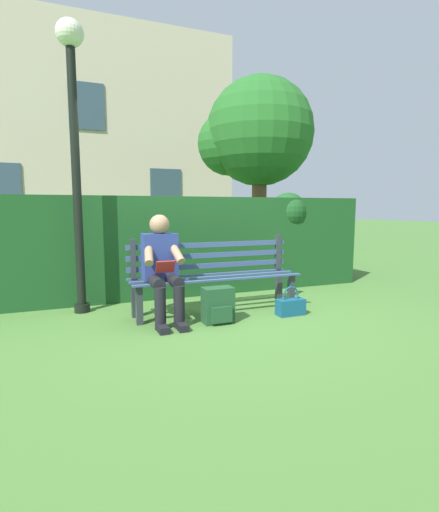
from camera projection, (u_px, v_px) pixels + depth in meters
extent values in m
plane|color=#477533|center=(216.00, 312.00, 4.60)|extent=(60.00, 60.00, 0.00)
cube|color=#2D3338|center=(291.00, 291.00, 4.78)|extent=(0.07, 0.07, 0.42)
cube|color=#2D3338|center=(139.00, 305.00, 4.09)|extent=(0.07, 0.07, 0.42)
cube|color=#2D3338|center=(279.00, 287.00, 5.05)|extent=(0.07, 0.07, 0.42)
cube|color=#2D3338|center=(135.00, 299.00, 4.36)|extent=(0.07, 0.07, 0.42)
cube|color=#384C7A|center=(211.00, 274.00, 4.73)|extent=(2.05, 0.06, 0.02)
cube|color=#384C7A|center=(216.00, 277.00, 4.54)|extent=(2.05, 0.06, 0.02)
cube|color=#384C7A|center=(223.00, 280.00, 4.36)|extent=(2.05, 0.06, 0.02)
cube|color=#2D3338|center=(278.00, 252.00, 5.03)|extent=(0.06, 0.06, 0.45)
cube|color=#2D3338|center=(133.00, 259.00, 4.34)|extent=(0.06, 0.06, 0.45)
cube|color=#384C7A|center=(211.00, 266.00, 4.70)|extent=(2.05, 0.02, 0.06)
cube|color=#384C7A|center=(211.00, 255.00, 4.69)|extent=(2.05, 0.02, 0.06)
cube|color=#384C7A|center=(211.00, 245.00, 4.67)|extent=(2.05, 0.02, 0.06)
cube|color=navy|center=(160.00, 257.00, 4.28)|extent=(0.38, 0.22, 0.52)
sphere|color=#A57A5B|center=(159.00, 225.00, 4.22)|extent=(0.22, 0.22, 0.22)
cylinder|color=black|center=(174.00, 280.00, 4.15)|extent=(0.13, 0.42, 0.13)
cylinder|color=black|center=(155.00, 282.00, 4.08)|extent=(0.13, 0.42, 0.13)
cylinder|color=black|center=(179.00, 307.00, 3.99)|extent=(0.12, 0.12, 0.44)
cylinder|color=black|center=(160.00, 308.00, 3.92)|extent=(0.12, 0.12, 0.44)
cube|color=black|center=(182.00, 326.00, 3.94)|extent=(0.10, 0.24, 0.07)
cube|color=black|center=(162.00, 328.00, 3.87)|extent=(0.10, 0.24, 0.07)
cylinder|color=#A57A5B|center=(176.00, 252.00, 4.20)|extent=(0.14, 0.32, 0.26)
cylinder|color=#A57A5B|center=(149.00, 253.00, 4.09)|extent=(0.14, 0.32, 0.26)
cube|color=#B22626|center=(165.00, 267.00, 4.05)|extent=(0.20, 0.07, 0.13)
cube|color=#19471E|center=(183.00, 245.00, 5.59)|extent=(5.69, 0.65, 1.40)
sphere|color=#19471E|center=(288.00, 211.00, 6.07)|extent=(0.59, 0.59, 0.59)
sphere|color=#19471E|center=(78.00, 217.00, 5.08)|extent=(0.52, 0.52, 0.52)
cylinder|color=brown|center=(259.00, 216.00, 7.78)|extent=(0.30, 0.30, 2.16)
sphere|color=#236023|center=(260.00, 132.00, 7.58)|extent=(2.11, 2.11, 2.11)
sphere|color=#236023|center=(229.00, 144.00, 7.70)|extent=(1.27, 1.27, 1.27)
cube|color=#BCAD93|center=(85.00, 144.00, 11.46)|extent=(8.34, 2.85, 6.28)
cube|color=#334756|center=(166.00, 190.00, 11.06)|extent=(0.90, 0.04, 1.20)
cube|color=#334756|center=(2.00, 187.00, 9.53)|extent=(0.90, 0.04, 1.20)
cube|color=#334756|center=(87.00, 106.00, 10.03)|extent=(0.90, 0.04, 1.20)
cube|color=#1E4728|center=(218.00, 305.00, 4.16)|extent=(0.33, 0.20, 0.39)
cube|color=#1E4728|center=(222.00, 315.00, 4.06)|extent=(0.23, 0.04, 0.17)
cylinder|color=#1E4728|center=(222.00, 300.00, 4.30)|extent=(0.04, 0.04, 0.23)
cylinder|color=#1E4728|center=(206.00, 302.00, 4.23)|extent=(0.04, 0.04, 0.23)
cube|color=navy|center=(291.00, 307.00, 4.47)|extent=(0.33, 0.15, 0.19)
torus|color=navy|center=(291.00, 295.00, 4.45)|extent=(0.20, 0.02, 0.20)
cylinder|color=black|center=(82.00, 308.00, 4.60)|extent=(0.18, 0.18, 0.10)
cylinder|color=black|center=(77.00, 184.00, 4.42)|extent=(0.10, 0.10, 3.04)
sphere|color=silver|center=(70.00, 33.00, 4.22)|extent=(0.30, 0.30, 0.30)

